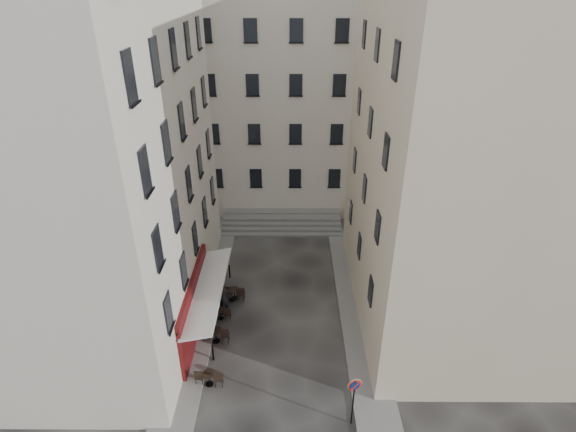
{
  "coord_description": "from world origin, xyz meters",
  "views": [
    {
      "loc": [
        0.62,
        -17.55,
        17.29
      ],
      "look_at": [
        0.51,
        4.0,
        5.62
      ],
      "focal_mm": 28.0,
      "sensor_mm": 36.0,
      "label": 1
    }
  ],
  "objects_px": {
    "no_parking_sign": "(354,393)",
    "bistro_table_b": "(216,334)",
    "bistro_table_a": "(209,377)",
    "pedestrian": "(223,297)"
  },
  "relations": [
    {
      "from": "no_parking_sign",
      "to": "bistro_table_b",
      "type": "relative_size",
      "value": 1.87
    },
    {
      "from": "bistro_table_a",
      "to": "bistro_table_b",
      "type": "height_order",
      "value": "bistro_table_b"
    },
    {
      "from": "no_parking_sign",
      "to": "bistro_table_a",
      "type": "height_order",
      "value": "no_parking_sign"
    },
    {
      "from": "no_parking_sign",
      "to": "bistro_table_b",
      "type": "distance_m",
      "value": 8.34
    },
    {
      "from": "pedestrian",
      "to": "bistro_table_b",
      "type": "bearing_deg",
      "value": 87.63
    },
    {
      "from": "bistro_table_b",
      "to": "pedestrian",
      "type": "relative_size",
      "value": 0.74
    },
    {
      "from": "bistro_table_a",
      "to": "bistro_table_b",
      "type": "xyz_separation_m",
      "value": [
        -0.09,
        2.85,
        0.03
      ]
    },
    {
      "from": "no_parking_sign",
      "to": "bistro_table_b",
      "type": "height_order",
      "value": "no_parking_sign"
    },
    {
      "from": "bistro_table_a",
      "to": "bistro_table_b",
      "type": "bearing_deg",
      "value": 91.85
    },
    {
      "from": "bistro_table_b",
      "to": "pedestrian",
      "type": "distance_m",
      "value": 2.55
    }
  ]
}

